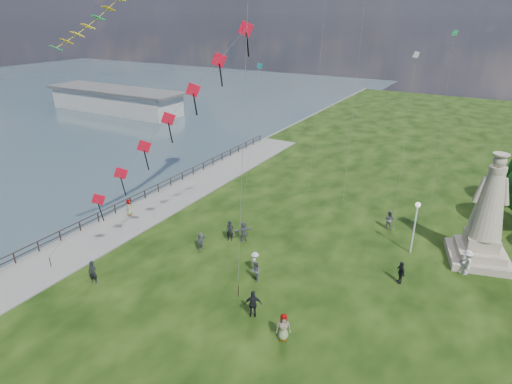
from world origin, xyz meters
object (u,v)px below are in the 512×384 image
Objects in this scene: person_2 at (255,262)px; person_3 at (253,304)px; person_5 at (201,241)px; person_7 at (389,220)px; person_1 at (255,271)px; lamppost at (416,217)px; person_0 at (93,272)px; person_11 at (244,231)px; person_6 at (230,231)px; statue at (485,223)px; person_10 at (129,208)px; person_8 at (467,262)px; person_4 at (283,327)px; person_9 at (401,272)px; pier_pavilion at (115,100)px.

person_2 is 0.84× the size of person_3.
person_5 is 0.86× the size of person_7.
person_7 reaches higher than person_1.
lamppost reaches higher than person_0.
person_11 is at bearing -51.79° from person_5.
lamppost reaches higher than person_6.
person_10 is at bearing 179.58° from statue.
person_10 is at bearing 48.95° from person_2.
person_1 is at bearing -79.29° from person_8.
person_5 is 0.82× the size of person_6.
person_0 is 0.93× the size of person_3.
person_2 is at bearing -138.37° from lamppost.
statue is 5.56× the size of person_10.
person_1 is 0.91× the size of person_4.
person_9 is at bearing -91.64° from person_5.
person_9 is (14.95, 3.21, 0.10)m from person_5.
person_2 is 5.07m from person_6.
lamppost is 2.57× the size of person_7.
person_0 is at bearing -44.93° from pier_pavilion.
lamppost reaches higher than person_5.
person_9 reaches higher than person_5.
person_8 is at bearing -15.34° from lamppost.
person_6 is at bearing 44.18° from person_0.
statue is 5.03× the size of person_7.
person_10 is (-17.28, 6.70, -0.16)m from person_3.
person_11 is (-12.54, -4.87, -2.32)m from lamppost.
person_1 is (-13.49, -10.84, -2.46)m from statue.
lamppost is at bearing -24.06° from pier_pavilion.
person_2 is 5.07m from person_3.
statue is 4.95× the size of person_4.
statue reaches higher than person_9.
statue reaches higher than person_7.
person_3 reaches higher than person_9.
person_3 is 1.20× the size of person_10.
person_2 is 15.03m from person_10.
person_4 is at bearing -58.01° from person_6.
lamppost is 2.46× the size of person_6.
person_3 is 9.30m from person_5.
person_10 is at bearing -47.35° from person_11.
person_0 is 11.09m from person_6.
person_5 is 2.67m from person_6.
lamppost is 5.12m from person_9.
person_1 is at bearing -132.95° from lamppost.
statue is at bearing 16.42° from lamppost.
person_7 reaches higher than person_5.
person_5 is (-6.00, 1.69, -0.06)m from person_1.
person_7 is at bearing 149.96° from statue.
person_10 is at bearing -165.83° from lamppost.
lamppost reaches higher than person_2.
person_7 is (4.43, 16.17, -0.07)m from person_3.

